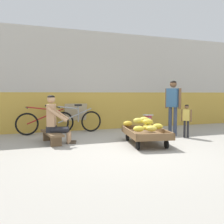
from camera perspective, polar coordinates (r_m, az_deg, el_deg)
name	(u,v)px	position (r m, az deg, el deg)	size (l,w,h in m)	color
ground_plane	(131,151)	(5.18, 4.33, -8.86)	(80.00, 80.00, 0.00)	#A39E93
back_wall	(90,81)	(8.13, -5.15, 7.09)	(16.00, 0.30, 3.16)	gold
banana_cart	(145,134)	(5.81, 7.73, -5.05)	(1.09, 1.57, 0.36)	brown
banana_pile	(145,124)	(5.77, 7.59, -2.88)	(0.99, 1.25, 0.26)	yellow
low_bench	(52,135)	(6.04, -13.72, -5.16)	(0.44, 1.13, 0.27)	brown
vendor_seated	(55,119)	(5.98, -12.95, -1.69)	(0.73, 0.58, 1.14)	tan
plastic_crate	(148,131)	(6.95, 8.32, -4.26)	(0.36, 0.28, 0.30)	gold
weighing_scale	(148,120)	(6.91, 8.35, -1.77)	(0.30, 0.30, 0.29)	#28282D
bicycle_near_left	(45,122)	(7.39, -15.12, -2.27)	(1.66, 0.48, 0.86)	black
bicycle_far_left	(75,121)	(7.50, -8.54, -2.08)	(1.66, 0.48, 0.86)	black
sign_board	(75,117)	(7.88, -8.44, -1.20)	(0.70, 0.29, 0.87)	#C6B289
customer_adult	(173,102)	(7.11, 13.89, 2.34)	(0.32, 0.45, 1.53)	#38425B
customer_child	(186,117)	(6.87, 16.81, -1.18)	(0.20, 0.23, 0.88)	#232328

